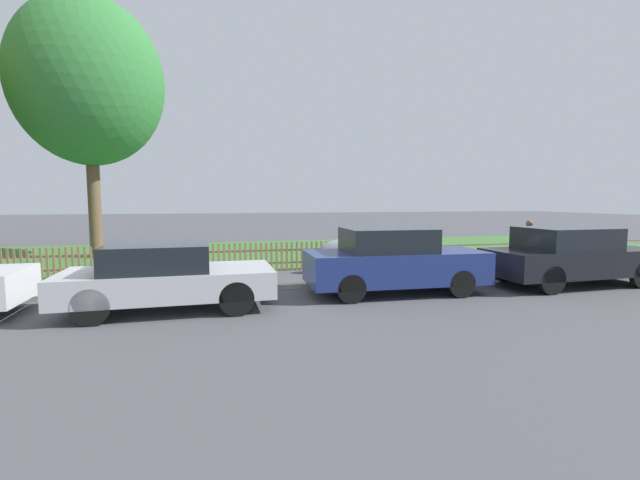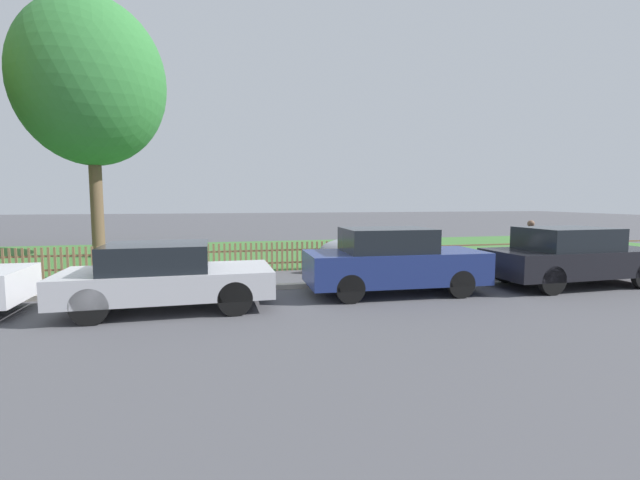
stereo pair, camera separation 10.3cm
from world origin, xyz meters
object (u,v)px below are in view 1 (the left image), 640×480
parked_car_navy_estate (167,276)px  parked_car_white_van (570,256)px  covered_motorcycle (349,251)px  pedestrian_near_fence (529,243)px  parked_car_red_compact (393,261)px  tree_mid_park (89,82)px

parked_car_navy_estate → parked_car_white_van: bearing=-0.1°
covered_motorcycle → pedestrian_near_fence: (5.35, -1.09, 0.25)m
parked_car_navy_estate → parked_car_red_compact: (4.94, 0.35, 0.08)m
pedestrian_near_fence → parked_car_white_van: bearing=167.1°
parked_car_navy_estate → parked_car_red_compact: size_ratio=0.98×
parked_car_red_compact → tree_mid_park: tree_mid_park is taller
parked_car_navy_estate → parked_car_white_van: 9.70m
parked_car_red_compact → tree_mid_park: 13.20m
covered_motorcycle → tree_mid_park: size_ratio=0.21×
covered_motorcycle → parked_car_white_van: bearing=-33.4°
covered_motorcycle → pedestrian_near_fence: 5.46m
parked_car_navy_estate → pedestrian_near_fence: (10.12, 2.24, 0.20)m
parked_car_white_van → pedestrian_near_fence: size_ratio=2.83×
parked_car_navy_estate → pedestrian_near_fence: size_ratio=2.59×
parked_car_red_compact → tree_mid_park: size_ratio=0.44×
parked_car_white_van → pedestrian_near_fence: (0.42, 2.02, 0.13)m
parked_car_white_van → tree_mid_park: bearing=145.0°
tree_mid_park → parked_car_navy_estate: bearing=-68.2°
parked_car_navy_estate → pedestrian_near_fence: pedestrian_near_fence is taller
parked_car_red_compact → covered_motorcycle: (-0.17, 2.98, -0.13)m
pedestrian_near_fence → tree_mid_park: bearing=63.4°
parked_car_red_compact → covered_motorcycle: size_ratio=2.12×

